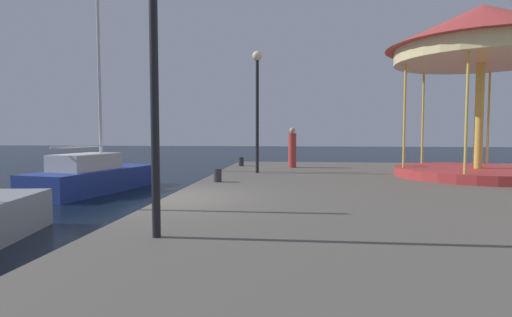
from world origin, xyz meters
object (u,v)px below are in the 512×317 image
(lamp_post_near_edge, at_px, (153,24))
(bollard_south, at_px, (241,162))
(bollard_north, at_px, (218,175))
(lamp_post_mid_promenade, at_px, (257,90))
(carousel, at_px, (481,49))
(person_by_the_water, at_px, (292,149))
(sailboat_blue, at_px, (93,176))

(lamp_post_near_edge, height_order, bollard_south, lamp_post_near_edge)
(lamp_post_near_edge, relative_size, bollard_north, 10.98)
(lamp_post_near_edge, height_order, lamp_post_mid_promenade, lamp_post_mid_promenade)
(carousel, xyz_separation_m, person_by_the_water, (-6.28, 3.12, -3.46))
(sailboat_blue, xyz_separation_m, lamp_post_near_edge, (5.94, -9.44, 3.19))
(bollard_north, xyz_separation_m, bollard_south, (-0.14, 5.99, 0.00))
(lamp_post_mid_promenade, distance_m, person_by_the_water, 3.59)
(lamp_post_near_edge, relative_size, bollard_south, 10.98)
(sailboat_blue, relative_size, lamp_post_mid_promenade, 1.76)
(bollard_south, bearing_deg, lamp_post_near_edge, -87.37)
(carousel, relative_size, lamp_post_near_edge, 1.40)
(carousel, bearing_deg, person_by_the_water, 153.55)
(carousel, relative_size, lamp_post_mid_promenade, 1.37)
(bollard_south, bearing_deg, lamp_post_mid_promenade, -71.30)
(sailboat_blue, relative_size, bollard_south, 19.68)
(person_by_the_water, bearing_deg, bollard_north, -111.89)
(sailboat_blue, height_order, lamp_post_near_edge, sailboat_blue)
(lamp_post_near_edge, distance_m, bollard_north, 7.15)
(lamp_post_mid_promenade, bearing_deg, lamp_post_near_edge, -92.88)
(lamp_post_mid_promenade, bearing_deg, person_by_the_water, 63.56)
(sailboat_blue, distance_m, person_by_the_water, 8.13)
(sailboat_blue, relative_size, carousel, 1.28)
(bollard_north, bearing_deg, bollard_south, 91.32)
(bollard_north, relative_size, bollard_south, 1.00)
(sailboat_blue, distance_m, bollard_south, 6.21)
(lamp_post_mid_promenade, height_order, person_by_the_water, lamp_post_mid_promenade)
(carousel, distance_m, bollard_north, 9.64)
(sailboat_blue, distance_m, bollard_north, 6.22)
(carousel, xyz_separation_m, lamp_post_near_edge, (-8.00, -8.83, -1.27))
(lamp_post_mid_promenade, xyz_separation_m, person_by_the_water, (1.25, 2.51, -2.24))
(lamp_post_near_edge, height_order, bollard_north, lamp_post_near_edge)
(lamp_post_near_edge, height_order, person_by_the_water, lamp_post_near_edge)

